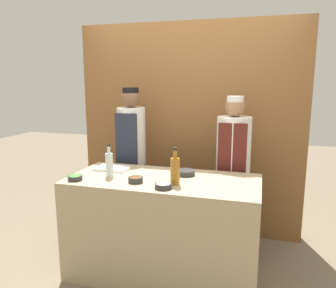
{
  "coord_description": "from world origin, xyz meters",
  "views": [
    {
      "loc": [
        0.8,
        -2.65,
        1.75
      ],
      "look_at": [
        0.0,
        0.15,
        1.19
      ],
      "focal_mm": 35.0,
      "sensor_mm": 36.0,
      "label": 1
    }
  ],
  "objects": [
    {
      "name": "cabinet_wall",
      "position": [
        0.0,
        1.05,
        1.2
      ],
      "size": [
        2.58,
        0.18,
        2.4
      ],
      "color": "brown",
      "rests_on": "ground_plane"
    },
    {
      "name": "bottle_clear",
      "position": [
        -0.47,
        -0.08,
        1.03
      ],
      "size": [
        0.07,
        0.07,
        0.3
      ],
      "color": "silver",
      "rests_on": "counter"
    },
    {
      "name": "cutting_board",
      "position": [
        -0.56,
        0.15,
        0.92
      ],
      "size": [
        0.32,
        0.21,
        0.02
      ],
      "color": "white",
      "rests_on": "counter"
    },
    {
      "name": "sauce_bowl_white",
      "position": [
        0.08,
        -0.26,
        0.94
      ],
      "size": [
        0.14,
        0.14,
        0.04
      ],
      "color": "#2D2D2D",
      "rests_on": "counter"
    },
    {
      "name": "bottle_amber",
      "position": [
        0.14,
        -0.14,
        1.03
      ],
      "size": [
        0.08,
        0.08,
        0.31
      ],
      "color": "#9E661E",
      "rests_on": "counter"
    },
    {
      "name": "ground_plane",
      "position": [
        0.0,
        0.0,
        0.0
      ],
      "size": [
        14.0,
        14.0,
        0.0
      ],
      "primitive_type": "plane",
      "color": "#756651"
    },
    {
      "name": "chef_left",
      "position": [
        -0.55,
        0.62,
        0.93
      ],
      "size": [
        0.3,
        0.31,
        1.69
      ],
      "color": "#28282D",
      "rests_on": "ground_plane"
    },
    {
      "name": "sauce_bowl_orange",
      "position": [
        0.17,
        0.16,
        0.94
      ],
      "size": [
        0.17,
        0.17,
        0.05
      ],
      "color": "#2D2D2D",
      "rests_on": "counter"
    },
    {
      "name": "sauce_bowl_brown",
      "position": [
        -0.19,
        -0.18,
        0.94
      ],
      "size": [
        0.12,
        0.12,
        0.05
      ],
      "color": "#2D2D2D",
      "rests_on": "counter"
    },
    {
      "name": "chef_right",
      "position": [
        0.55,
        0.62,
        0.87
      ],
      "size": [
        0.34,
        0.34,
        1.61
      ],
      "color": "#28282D",
      "rests_on": "ground_plane"
    },
    {
      "name": "counter",
      "position": [
        0.0,
        0.0,
        0.46
      ],
      "size": [
        1.67,
        0.77,
        0.91
      ],
      "color": "tan",
      "rests_on": "ground_plane"
    },
    {
      "name": "sauce_bowl_green",
      "position": [
        -0.72,
        -0.26,
        0.94
      ],
      "size": [
        0.12,
        0.12,
        0.04
      ],
      "color": "#2D2D2D",
      "rests_on": "counter"
    }
  ]
}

